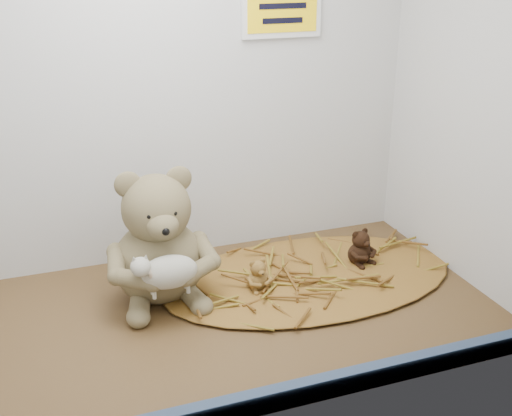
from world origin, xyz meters
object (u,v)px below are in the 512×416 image
object	(u,v)px
toy_lamb	(169,272)
mini_teddy_brown	(360,245)
mini_teddy_tan	(258,273)
main_teddy	(157,236)

from	to	relation	value
toy_lamb	mini_teddy_brown	bearing A→B (deg)	10.01
mini_teddy_tan	mini_teddy_brown	world-z (taller)	mini_teddy_brown
toy_lamb	mini_teddy_brown	distance (cm)	45.57
main_teddy	mini_teddy_brown	size ratio (longest dim) A/B	3.41
main_teddy	toy_lamb	world-z (taller)	main_teddy
main_teddy	mini_teddy_tan	bearing A→B (deg)	-14.84
main_teddy	mini_teddy_tan	distance (cm)	21.93
main_teddy	toy_lamb	xyz separation A→B (cm)	(0.00, -9.86, -3.20)
mini_teddy_tan	mini_teddy_brown	distance (cm)	25.61
mini_teddy_brown	main_teddy	bearing A→B (deg)	160.07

